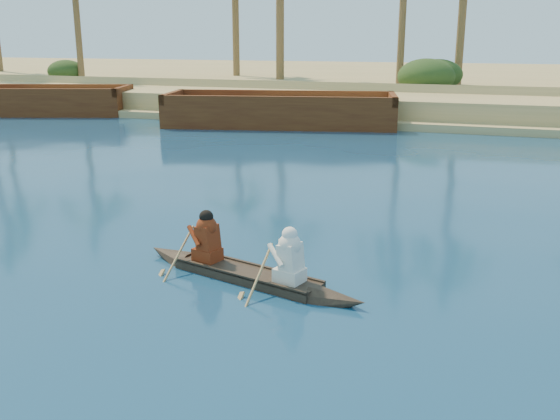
% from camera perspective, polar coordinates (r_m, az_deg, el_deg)
% --- Properties ---
extents(ground, '(160.00, 160.00, 0.00)m').
position_cam_1_polar(ground, '(9.81, -10.54, -10.52)').
color(ground, navy).
rests_on(ground, ground).
extents(sandy_embankment, '(150.00, 51.00, 1.50)m').
position_cam_1_polar(sandy_embankment, '(54.79, 14.75, 11.07)').
color(sandy_embankment, tan).
rests_on(sandy_embankment, ground).
extents(shrub_cluster, '(100.00, 6.00, 2.40)m').
position_cam_1_polar(shrub_cluster, '(39.47, 12.84, 10.65)').
color(shrub_cluster, '#1A3413').
rests_on(shrub_cluster, ground).
extents(canoe, '(4.84, 1.92, 1.33)m').
position_cam_1_polar(canoe, '(11.37, -3.07, -5.15)').
color(canoe, '#352A1D').
rests_on(canoe, ground).
extents(barge_left, '(11.71, 6.96, 1.85)m').
position_cam_1_polar(barge_left, '(39.30, -21.82, 9.12)').
color(barge_left, '#613214').
rests_on(barge_left, ground).
extents(barge_mid, '(11.89, 6.18, 1.89)m').
position_cam_1_polar(barge_mid, '(31.54, 0.04, 8.93)').
color(barge_mid, '#613214').
rests_on(barge_mid, ground).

